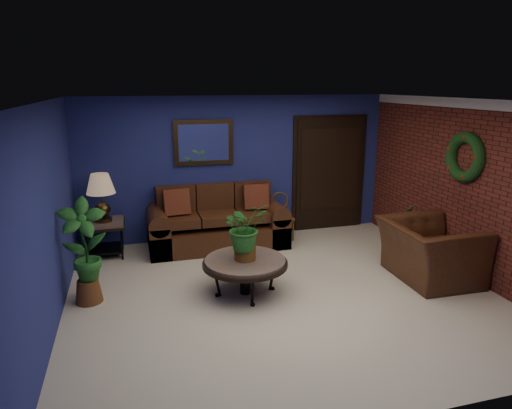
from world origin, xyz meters
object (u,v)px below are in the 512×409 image
object	(u,v)px
armchair	(429,251)
coffee_table	(245,263)
sofa	(217,226)
side_chair	(281,213)
table_lamp	(101,192)
end_table	(104,229)

from	to	relation	value
armchair	coffee_table	bearing A→B (deg)	86.16
coffee_table	armchair	bearing A→B (deg)	-5.07
coffee_table	armchair	distance (m)	2.63
sofa	coffee_table	bearing A→B (deg)	-89.88
side_chair	sofa	bearing A→B (deg)	179.20
armchair	side_chair	bearing A→B (deg)	34.59
sofa	side_chair	xyz separation A→B (m)	(1.17, 0.02, 0.13)
side_chair	armchair	distance (m)	2.66
table_lamp	armchair	distance (m)	4.99
sofa	armchair	distance (m)	3.42
sofa	coffee_table	distance (m)	1.96
coffee_table	end_table	size ratio (longest dim) A/B	1.76
coffee_table	table_lamp	xyz separation A→B (m)	(-1.83, 1.92, 0.64)
sofa	table_lamp	distance (m)	1.96
end_table	sofa	bearing A→B (deg)	1.16
sofa	side_chair	distance (m)	1.17
table_lamp	side_chair	bearing A→B (deg)	1.18
armchair	end_table	bearing A→B (deg)	65.38
coffee_table	side_chair	world-z (taller)	side_chair
coffee_table	sofa	bearing A→B (deg)	90.12
side_chair	armchair	size ratio (longest dim) A/B	0.66
sofa	end_table	distance (m)	1.83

